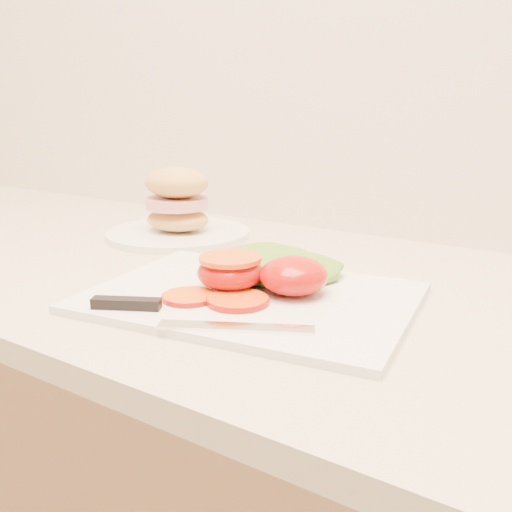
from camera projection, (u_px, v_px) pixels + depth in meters
The scene contains 9 objects.
cutting_board at pixel (251, 297), 0.69m from camera, with size 0.38×0.28×0.01m, color white.
tomato_half_dome at pixel (294, 275), 0.69m from camera, with size 0.08×0.08×0.05m, color #B21512.
tomato_half_cut at pixel (230, 271), 0.71m from camera, with size 0.08×0.08×0.04m.
tomato_slice_0 at pixel (238, 300), 0.66m from camera, with size 0.07×0.07×0.01m, color #F55D0A.
tomato_slice_1 at pixel (189, 297), 0.67m from camera, with size 0.06×0.06×0.01m, color #F55D0A.
lettuce_leaf_0 at pixel (266, 263), 0.77m from camera, with size 0.16×0.11×0.03m, color #5C9C29.
lettuce_leaf_1 at pixel (301, 269), 0.75m from camera, with size 0.12×0.08×0.03m, color #5C9C29.
knife at pixel (167, 312), 0.62m from camera, with size 0.25×0.09×0.01m.
sandwich_plate at pixel (177, 212), 1.01m from camera, with size 0.25×0.25×0.12m.
Camera 1 is at (-0.05, 1.04, 1.17)m, focal length 40.00 mm.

